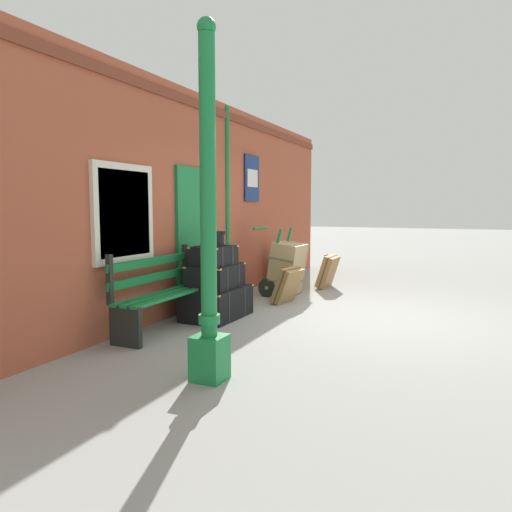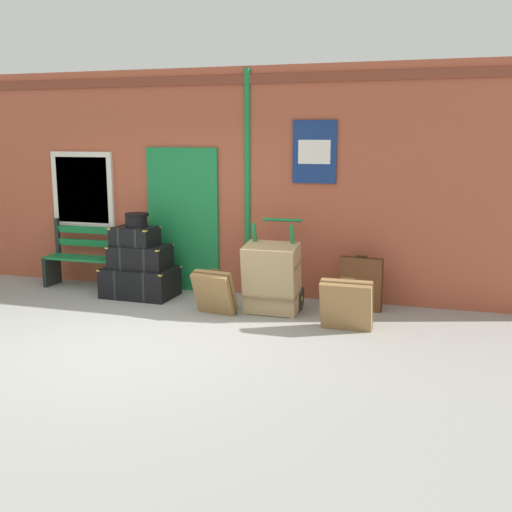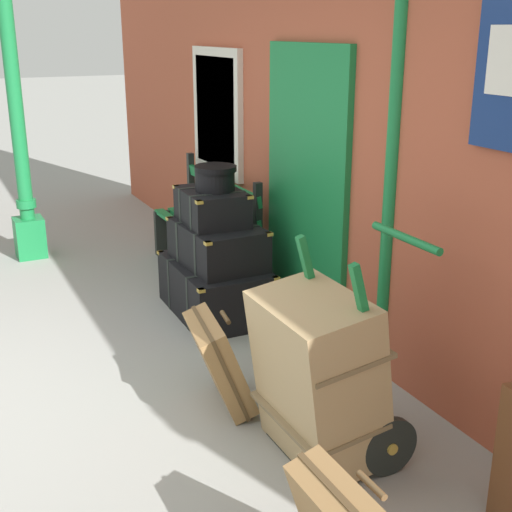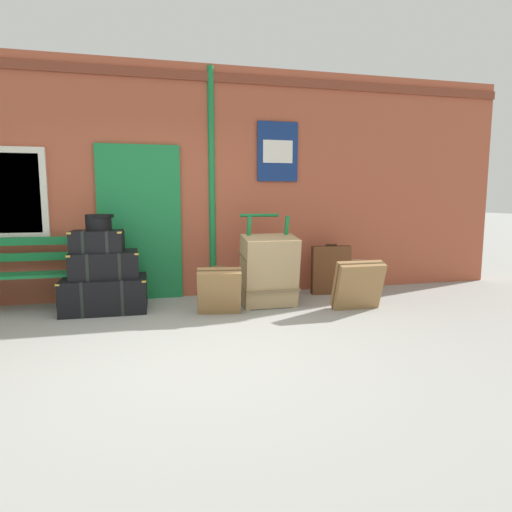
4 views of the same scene
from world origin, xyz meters
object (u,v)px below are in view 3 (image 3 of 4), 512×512
at_px(platform_bench, 207,228).
at_px(steamer_trunk_base, 216,288).
at_px(porters_trolley, 346,402).
at_px(large_brown_trunk, 318,376).
at_px(suitcase_beige, 220,362).
at_px(steamer_trunk_top, 212,206).
at_px(round_hatbox, 215,176).
at_px(steamer_trunk_middle, 218,244).
at_px(lamp_post, 19,140).

xyz_separation_m(platform_bench, steamer_trunk_base, (0.87, -0.29, -0.23)).
relative_size(porters_trolley, large_brown_trunk, 1.26).
height_order(steamer_trunk_base, porters_trolley, porters_trolley).
distance_m(steamer_trunk_base, suitcase_beige, 1.45).
distance_m(steamer_trunk_top, large_brown_trunk, 2.15).
bearing_deg(round_hatbox, steamer_trunk_middle, -9.80).
bearing_deg(steamer_trunk_base, steamer_trunk_top, 172.11).
bearing_deg(large_brown_trunk, platform_bench, 168.95).
xyz_separation_m(steamer_trunk_top, suitcase_beige, (1.40, -0.55, -0.58)).
distance_m(round_hatbox, large_brown_trunk, 2.19).
bearing_deg(porters_trolley, lamp_post, -166.35).
height_order(large_brown_trunk, suitcase_beige, large_brown_trunk).
relative_size(lamp_post, platform_bench, 1.93).
height_order(steamer_trunk_base, round_hatbox, round_hatbox).
bearing_deg(round_hatbox, steamer_trunk_base, -37.40).
height_order(lamp_post, steamer_trunk_base, lamp_post).
bearing_deg(steamer_trunk_middle, round_hatbox, 170.20).
bearing_deg(round_hatbox, large_brown_trunk, -8.34).
distance_m(lamp_post, steamer_trunk_middle, 2.51).
relative_size(platform_bench, steamer_trunk_middle, 1.94).
height_order(lamp_post, large_brown_trunk, lamp_post).
distance_m(steamer_trunk_middle, suitcase_beige, 1.47).
height_order(round_hatbox, large_brown_trunk, round_hatbox).
bearing_deg(lamp_post, large_brown_trunk, 11.30).
height_order(steamer_trunk_middle, steamer_trunk_top, steamer_trunk_top).
distance_m(steamer_trunk_middle, large_brown_trunk, 2.05).
relative_size(steamer_trunk_top, large_brown_trunk, 0.68).
xyz_separation_m(lamp_post, porters_trolley, (4.18, 1.01, -0.91)).
bearing_deg(steamer_trunk_top, platform_bench, 160.67).
distance_m(platform_bench, round_hatbox, 1.10).
bearing_deg(steamer_trunk_top, round_hatbox, 42.69).
bearing_deg(suitcase_beige, steamer_trunk_top, 158.67).
bearing_deg(suitcase_beige, porters_trolley, 32.83).
relative_size(steamer_trunk_top, suitcase_beige, 1.07).
xyz_separation_m(platform_bench, porters_trolley, (2.90, -0.39, -0.18)).
bearing_deg(porters_trolley, large_brown_trunk, -90.00).
relative_size(lamp_post, steamer_trunk_top, 4.90).
bearing_deg(lamp_post, steamer_trunk_base, 27.32).
bearing_deg(round_hatbox, platform_bench, 162.44).
xyz_separation_m(large_brown_trunk, suitcase_beige, (-0.69, -0.27, -0.17)).
distance_m(platform_bench, porters_trolley, 2.93).
bearing_deg(lamp_post, porters_trolley, 13.65).
xyz_separation_m(platform_bench, large_brown_trunk, (2.90, -0.57, 0.02)).
bearing_deg(steamer_trunk_top, porters_trolley, -2.82).
bearing_deg(large_brown_trunk, steamer_trunk_base, 172.32).
bearing_deg(platform_bench, steamer_trunk_top, -19.33).
relative_size(platform_bench, large_brown_trunk, 1.72).
xyz_separation_m(lamp_post, large_brown_trunk, (4.18, 0.83, -0.71)).
xyz_separation_m(porters_trolley, large_brown_trunk, (0.00, -0.18, 0.20)).
bearing_deg(large_brown_trunk, lamp_post, -168.70).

